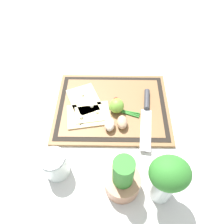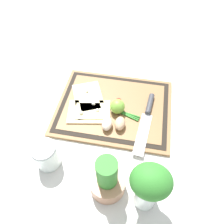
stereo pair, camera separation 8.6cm
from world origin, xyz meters
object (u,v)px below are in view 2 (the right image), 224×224
object	(u,v)px
pizza_slice_far	(90,112)
cherry_tomato_red	(118,101)
knife	(148,113)
lime	(117,106)
herb_glass	(149,186)
egg_brown	(120,123)
egg_pink	(107,124)
sauce_jar	(47,156)
herb_pot	(107,180)
pizza_slice_near	(89,99)

from	to	relation	value
pizza_slice_far	cherry_tomato_red	world-z (taller)	cherry_tomato_red
knife	lime	world-z (taller)	lime
lime	herb_glass	bearing A→B (deg)	113.43
egg_brown	egg_pink	size ratio (longest dim) A/B	1.00
cherry_tomato_red	sauce_jar	distance (m)	0.35
egg_pink	herb_pot	size ratio (longest dim) A/B	0.33
egg_pink	lime	xyz separation A→B (m)	(-0.03, -0.08, 0.01)
sauce_jar	herb_glass	bearing A→B (deg)	168.61
cherry_tomato_red	pizza_slice_far	bearing A→B (deg)	32.31
pizza_slice_near	egg_brown	size ratio (longest dim) A/B	3.83
pizza_slice_far	knife	xyz separation A→B (m)	(-0.23, -0.03, 0.00)
pizza_slice_far	sauce_jar	world-z (taller)	sauce_jar
pizza_slice_far	lime	bearing A→B (deg)	-166.45
lime	herb_pot	size ratio (longest dim) A/B	0.33
pizza_slice_near	pizza_slice_far	distance (m)	0.07
egg_pink	lime	bearing A→B (deg)	-107.83
herb_pot	herb_glass	bearing A→B (deg)	171.37
cherry_tomato_red	sauce_jar	xyz separation A→B (m)	(0.20, 0.29, 0.02)
cherry_tomato_red	egg_pink	bearing A→B (deg)	78.92
egg_brown	egg_pink	bearing A→B (deg)	11.97
pizza_slice_near	egg_pink	bearing A→B (deg)	130.59
knife	herb_pot	world-z (taller)	herb_pot
lime	cherry_tomato_red	world-z (taller)	lime
knife	lime	xyz separation A→B (m)	(0.12, 0.01, 0.02)
egg_brown	sauce_jar	distance (m)	0.29
egg_brown	lime	bearing A→B (deg)	-73.37
egg_brown	cherry_tomato_red	world-z (taller)	egg_brown
egg_brown	sauce_jar	world-z (taller)	sauce_jar
knife	egg_brown	distance (m)	0.13
pizza_slice_near	herb_glass	bearing A→B (deg)	126.70
cherry_tomato_red	sauce_jar	world-z (taller)	sauce_jar
lime	herb_glass	xyz separation A→B (m)	(-0.14, 0.32, 0.08)
egg_pink	sauce_jar	xyz separation A→B (m)	(0.17, 0.17, 0.01)
sauce_jar	herb_glass	size ratio (longest dim) A/B	0.50
pizza_slice_near	herb_glass	size ratio (longest dim) A/B	1.08
pizza_slice_far	sauce_jar	bearing A→B (deg)	68.11
egg_pink	pizza_slice_far	bearing A→B (deg)	-33.95
pizza_slice_near	egg_brown	world-z (taller)	egg_brown
herb_pot	sauce_jar	bearing A→B (deg)	-12.90
egg_brown	pizza_slice_near	bearing A→B (deg)	-36.11
sauce_jar	herb_glass	world-z (taller)	herb_glass
pizza_slice_far	lime	world-z (taller)	lime
knife	herb_glass	size ratio (longest dim) A/B	1.38
pizza_slice_near	knife	world-z (taller)	pizza_slice_near
knife	herb_glass	world-z (taller)	herb_glass
cherry_tomato_red	herb_glass	distance (m)	0.40
egg_pink	lime	distance (m)	0.09
egg_pink	knife	bearing A→B (deg)	-149.20
herb_pot	herb_glass	xyz separation A→B (m)	(-0.12, 0.02, 0.06)
pizza_slice_near	cherry_tomato_red	distance (m)	0.13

